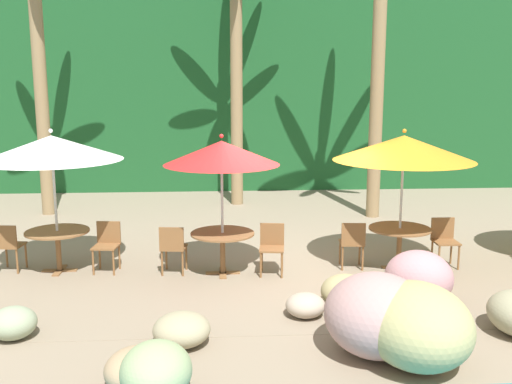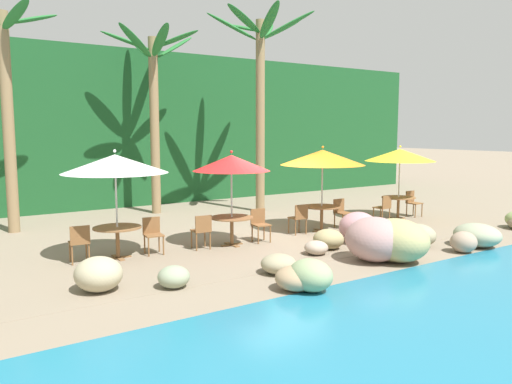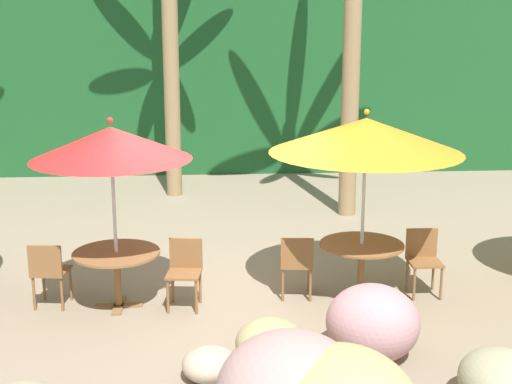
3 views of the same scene
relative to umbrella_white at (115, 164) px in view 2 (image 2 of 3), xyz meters
The scene contains 23 objects.
ground_plane 4.73m from the umbrella_white, ahead, with size 120.00×120.00×0.00m, color gray.
terrace_deck 4.73m from the umbrella_white, ahead, with size 18.00×5.20×0.01m.
foliage_backdrop 9.68m from the umbrella_white, 64.31° to the left, with size 28.00×2.40×6.00m.
rock_seawall 6.00m from the umbrella_white, 34.98° to the right, with size 15.83×3.38×1.01m.
umbrella_white is the anchor object (origin of this frame).
dining_table_white 1.57m from the umbrella_white, behind, with size 1.10×1.10×0.74m.
chair_white_seaward 1.88m from the umbrella_white, ahead, with size 0.47×0.47×0.87m.
chair_white_inland 1.88m from the umbrella_white, behind, with size 0.47×0.47×0.87m.
umbrella_red 2.90m from the umbrella_white, ahead, with size 1.97×1.97×2.44m.
dining_table_red 3.30m from the umbrella_white, ahead, with size 1.10×1.10×0.74m.
chair_red_seaward 4.11m from the umbrella_white, ahead, with size 0.47×0.48×0.87m.
chair_red_inland 2.65m from the umbrella_white, ahead, with size 0.47×0.48×0.87m.
umbrella_orange 6.04m from the umbrella_white, ahead, with size 2.45×2.45×2.50m.
dining_table_orange 6.24m from the umbrella_white, ahead, with size 1.10×1.10×0.74m.
chair_orange_seaward 7.09m from the umbrella_white, ahead, with size 0.43×0.43×0.87m.
chair_orange_inland 5.45m from the umbrella_white, ahead, with size 0.45×0.46×0.87m.
umbrella_yellow 9.50m from the umbrella_white, ahead, with size 2.28×2.28×2.45m.
dining_table_yellow 9.63m from the umbrella_white, ahead, with size 1.10×1.10×0.74m.
chair_yellow_seaward 10.48m from the umbrella_white, ahead, with size 0.43×0.44×0.87m.
chair_yellow_inland 8.82m from the umbrella_white, ahead, with size 0.44×0.45×0.87m.
palm_tree_nearest 5.28m from the umbrella_white, 107.56° to the left, with size 2.91×2.99×6.40m.
palm_tree_second 6.88m from the umbrella_white, 59.25° to the left, with size 3.38×3.40×6.37m.
palm_tree_third 8.16m from the umbrella_white, 30.21° to the left, with size 3.80×3.87×7.07m.
Camera 2 is at (-7.97, -11.03, 2.95)m, focal length 35.81 mm.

